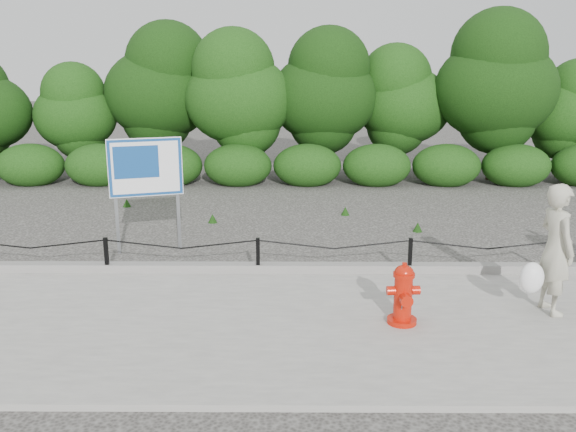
% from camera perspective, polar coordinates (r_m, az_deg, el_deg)
% --- Properties ---
extents(ground, '(90.00, 90.00, 0.00)m').
position_cam_1_polar(ground, '(10.17, -2.80, -5.74)').
color(ground, '#2D2B28').
rests_on(ground, ground).
extents(sidewalk, '(14.00, 4.00, 0.08)m').
position_cam_1_polar(sidewalk, '(8.30, -3.55, -10.23)').
color(sidewalk, gray).
rests_on(sidewalk, ground).
extents(curb, '(14.00, 0.22, 0.14)m').
position_cam_1_polar(curb, '(10.16, -2.79, -4.85)').
color(curb, slate).
rests_on(curb, sidewalk).
extents(chain_barrier, '(10.06, 0.06, 0.60)m').
position_cam_1_polar(chain_barrier, '(10.02, -2.83, -3.29)').
color(chain_barrier, black).
rests_on(chain_barrier, sidewalk).
extents(treeline, '(19.93, 3.81, 4.84)m').
position_cam_1_polar(treeline, '(18.49, 0.99, 11.41)').
color(treeline, black).
rests_on(treeline, ground).
extents(fire_hydrant, '(0.45, 0.46, 0.85)m').
position_cam_1_polar(fire_hydrant, '(8.26, 10.73, -7.26)').
color(fire_hydrant, '#BD1607').
rests_on(fire_hydrant, sidewalk).
extents(pedestrian, '(0.79, 0.73, 1.82)m').
position_cam_1_polar(pedestrian, '(9.08, 23.65, -3.01)').
color(pedestrian, '#AAA791').
rests_on(pedestrian, sidewalk).
extents(advertising_sign, '(1.29, 0.48, 2.14)m').
position_cam_1_polar(advertising_sign, '(11.44, -13.19, 3.99)').
color(advertising_sign, slate).
rests_on(advertising_sign, ground).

